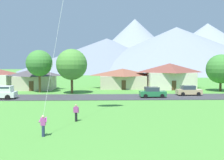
% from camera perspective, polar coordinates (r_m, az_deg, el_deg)
% --- Properties ---
extents(road_strip, '(160.00, 6.98, 0.08)m').
position_cam_1_polar(road_strip, '(41.45, -2.00, -3.88)').
color(road_strip, '#38383D').
rests_on(road_strip, ground).
extents(mountain_west_ridge, '(113.56, 113.56, 21.39)m').
position_cam_1_polar(mountain_west_ridge, '(167.00, -1.16, 5.74)').
color(mountain_west_ridge, slate).
rests_on(mountain_west_ridge, ground).
extents(mountain_far_west_ridge, '(76.16, 76.16, 35.65)m').
position_cam_1_polar(mountain_far_west_ridge, '(177.59, 5.17, 7.93)').
color(mountain_far_west_ridge, gray).
rests_on(mountain_far_west_ridge, ground).
extents(mountain_east_ridge, '(90.50, 90.50, 31.84)m').
position_cam_1_polar(mountain_east_ridge, '(183.02, 20.74, 6.97)').
color(mountain_east_ridge, gray).
rests_on(mountain_east_ridge, ground).
extents(mountain_central_ridge, '(125.03, 125.03, 27.32)m').
position_cam_1_polar(mountain_central_ridge, '(161.53, 14.32, 6.73)').
color(mountain_central_ridge, gray).
rests_on(mountain_central_ridge, ground).
extents(house_leftmost, '(10.57, 7.38, 4.35)m').
position_cam_1_polar(house_leftmost, '(55.86, 2.40, 0.45)').
color(house_leftmost, beige).
rests_on(house_leftmost, ground).
extents(house_left_center, '(8.38, 6.53, 4.49)m').
position_cam_1_polar(house_left_center, '(55.47, -16.98, 0.33)').
color(house_left_center, beige).
rests_on(house_left_center, ground).
extents(house_right_center, '(10.49, 7.51, 5.52)m').
position_cam_1_polar(house_right_center, '(56.14, 12.92, 0.99)').
color(house_right_center, beige).
rests_on(house_right_center, ground).
extents(tree_near_left, '(5.76, 5.76, 7.33)m').
position_cam_1_polar(tree_near_left, '(54.17, 23.44, 2.33)').
color(tree_near_left, '#4C3823').
rests_on(tree_near_left, ground).
extents(tree_left_of_center, '(5.68, 5.68, 8.19)m').
position_cam_1_polar(tree_left_of_center, '(46.68, -9.11, 3.48)').
color(tree_left_of_center, brown).
rests_on(tree_left_of_center, ground).
extents(tree_center, '(4.98, 4.98, 8.07)m').
position_cam_1_polar(tree_center, '(49.84, -16.13, 3.67)').
color(tree_center, brown).
rests_on(tree_center, ground).
extents(parked_car_tan_west_end, '(4.24, 2.16, 1.68)m').
position_cam_1_polar(parked_car_tan_west_end, '(45.37, 16.96, -2.32)').
color(parked_car_tan_west_end, tan).
rests_on(parked_car_tan_west_end, road_strip).
extents(parked_car_green_mid_west, '(4.26, 2.20, 1.68)m').
position_cam_1_polar(parked_car_green_mid_west, '(41.40, 9.14, -2.79)').
color(parked_car_green_mid_west, '#237042').
rests_on(parked_car_green_mid_west, road_strip).
extents(pickup_truck_white_east_side, '(5.25, 2.42, 1.99)m').
position_cam_1_polar(pickup_truck_white_east_side, '(42.76, -24.11, -2.61)').
color(pickup_truck_white_east_side, white).
rests_on(pickup_truck_white_east_side, road_strip).
extents(watcher_person, '(0.56, 0.24, 1.68)m').
position_cam_1_polar(watcher_person, '(24.90, -8.14, -7.29)').
color(watcher_person, black).
rests_on(watcher_person, ground).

